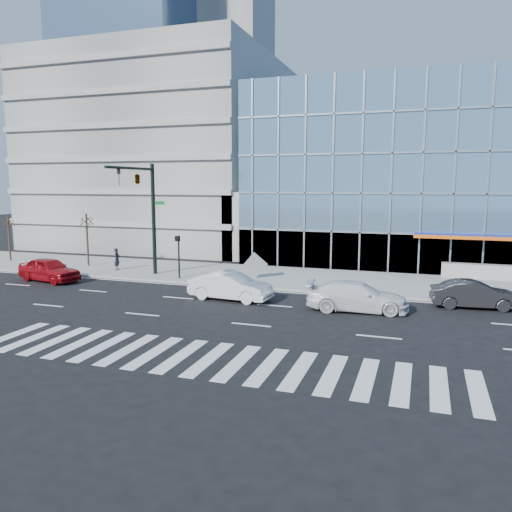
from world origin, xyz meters
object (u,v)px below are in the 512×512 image
at_px(ped_signal_post, 178,250).
at_px(pedestrian, 117,259).
at_px(street_tree_near, 86,221).
at_px(dark_sedan, 475,295).
at_px(white_suv, 357,296).
at_px(white_sedan, 230,286).
at_px(tilted_panel, 255,265).
at_px(red_sedan, 49,270).
at_px(traffic_signal, 142,192).
at_px(street_tree_far, 8,222).

bearing_deg(ped_signal_post, pedestrian, 165.65).
distance_m(street_tree_near, dark_sedan, 28.98).
xyz_separation_m(white_suv, pedestrian, (-19.06, 6.13, 0.21)).
distance_m(white_suv, white_sedan, 7.34).
distance_m(ped_signal_post, dark_sedan, 19.12).
bearing_deg(tilted_panel, white_suv, -48.66).
distance_m(white_suv, dark_sedan, 6.55).
bearing_deg(red_sedan, white_suv, -82.39).
distance_m(traffic_signal, red_sedan, 8.42).
distance_m(red_sedan, tilted_panel, 14.32).
height_order(street_tree_far, red_sedan, street_tree_far).
bearing_deg(white_sedan, tilted_panel, 10.13).
relative_size(ped_signal_post, red_sedan, 0.62).
bearing_deg(traffic_signal, street_tree_near, 157.29).
relative_size(street_tree_far, white_sedan, 0.79).
bearing_deg(traffic_signal, white_sedan, -26.18).
bearing_deg(traffic_signal, white_suv, -15.18).
bearing_deg(street_tree_far, tilted_panel, -1.92).
distance_m(ped_signal_post, street_tree_far, 17.73).
distance_m(traffic_signal, dark_sedan, 22.19).
xyz_separation_m(street_tree_far, dark_sedan, (36.47, -4.50, -2.70)).
relative_size(traffic_signal, street_tree_far, 2.07).
height_order(traffic_signal, ped_signal_post, traffic_signal).
xyz_separation_m(white_suv, dark_sedan, (6.00, 2.63, -0.03)).
relative_size(ped_signal_post, street_tree_far, 0.78).
bearing_deg(street_tree_near, red_sedan, -78.83).
distance_m(white_sedan, dark_sedan, 13.56).
distance_m(pedestrian, tilted_panel, 11.15).
bearing_deg(tilted_panel, ped_signal_post, -170.19).
bearing_deg(ped_signal_post, street_tree_far, 171.69).
bearing_deg(red_sedan, pedestrian, -14.18).
xyz_separation_m(traffic_signal, red_sedan, (-5.86, -2.83, -5.34)).
bearing_deg(street_tree_far, traffic_signal, -11.05).
bearing_deg(street_tree_far, dark_sedan, -7.03).
bearing_deg(red_sedan, ped_signal_post, -57.75).
height_order(street_tree_far, tilted_panel, street_tree_far).
xyz_separation_m(white_sedan, pedestrian, (-11.72, 5.93, 0.18)).
height_order(red_sedan, pedestrian, pedestrian).
xyz_separation_m(traffic_signal, white_suv, (15.47, -4.20, -5.39)).
distance_m(street_tree_near, white_sedan, 16.90).
bearing_deg(street_tree_far, white_sedan, -16.67).
bearing_deg(street_tree_far, red_sedan, -32.24).
xyz_separation_m(ped_signal_post, dark_sedan, (18.97, -1.94, -1.39)).
bearing_deg(pedestrian, traffic_signal, -127.05).
height_order(traffic_signal, pedestrian, traffic_signal).
height_order(street_tree_near, pedestrian, street_tree_near).
height_order(traffic_signal, dark_sedan, traffic_signal).
relative_size(street_tree_far, white_suv, 0.72).
xyz_separation_m(dark_sedan, pedestrian, (-25.06, 3.50, 0.24)).
bearing_deg(street_tree_far, white_suv, -13.17).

